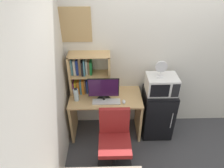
% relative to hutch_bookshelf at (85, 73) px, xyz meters
% --- Properties ---
extents(wall_back, '(6.40, 0.04, 2.60)m').
position_rel_hutch_bookshelf_xyz_m(wall_back, '(1.70, 0.14, 0.22)').
color(wall_back, silver).
rests_on(wall_back, ground_plane).
extents(wall_left, '(0.04, 4.40, 2.60)m').
position_rel_hutch_bookshelf_xyz_m(wall_left, '(-0.32, -1.48, 0.22)').
color(wall_left, silver).
rests_on(wall_left, ground_plane).
extents(desk, '(1.12, 0.57, 0.76)m').
position_rel_hutch_bookshelf_xyz_m(desk, '(0.31, -0.17, -0.57)').
color(desk, tan).
rests_on(desk, ground_plane).
extents(hutch_bookshelf, '(0.62, 0.27, 0.65)m').
position_rel_hutch_bookshelf_xyz_m(hutch_bookshelf, '(0.00, 0.00, 0.00)').
color(hutch_bookshelf, tan).
rests_on(hutch_bookshelf, desk).
extents(monitor, '(0.46, 0.22, 0.39)m').
position_rel_hutch_bookshelf_xyz_m(monitor, '(0.29, -0.26, -0.13)').
color(monitor, black).
rests_on(monitor, desk).
extents(keyboard, '(0.42, 0.14, 0.02)m').
position_rel_hutch_bookshelf_xyz_m(keyboard, '(0.32, -0.31, -0.32)').
color(keyboard, silver).
rests_on(keyboard, desk).
extents(computer_mouse, '(0.05, 0.09, 0.03)m').
position_rel_hutch_bookshelf_xyz_m(computer_mouse, '(0.59, -0.32, -0.31)').
color(computer_mouse, silver).
rests_on(computer_mouse, desk).
extents(water_bottle, '(0.07, 0.07, 0.22)m').
position_rel_hutch_bookshelf_xyz_m(water_bottle, '(-0.13, -0.24, -0.23)').
color(water_bottle, silver).
rests_on(water_bottle, desk).
extents(mini_fridge, '(0.48, 0.49, 0.84)m').
position_rel_hutch_bookshelf_xyz_m(mini_fridge, '(1.16, -0.17, -0.67)').
color(mini_fridge, black).
rests_on(mini_fridge, ground_plane).
extents(microwave, '(0.46, 0.35, 0.27)m').
position_rel_hutch_bookshelf_xyz_m(microwave, '(1.16, -0.17, -0.11)').
color(microwave, silver).
rests_on(microwave, mini_fridge).
extents(desk_fan, '(0.17, 0.11, 0.26)m').
position_rel_hutch_bookshelf_xyz_m(desk_fan, '(1.11, -0.18, 0.17)').
color(desk_fan, silver).
rests_on(desk_fan, microwave).
extents(desk_chair, '(0.50, 0.50, 0.92)m').
position_rel_hutch_bookshelf_xyz_m(desk_chair, '(0.43, -0.80, -0.68)').
color(desk_chair, black).
rests_on(desk_chair, ground_plane).
extents(wall_corkboard, '(0.71, 0.02, 0.49)m').
position_rel_hutch_bookshelf_xyz_m(wall_corkboard, '(-0.22, 0.11, 0.71)').
color(wall_corkboard, tan).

